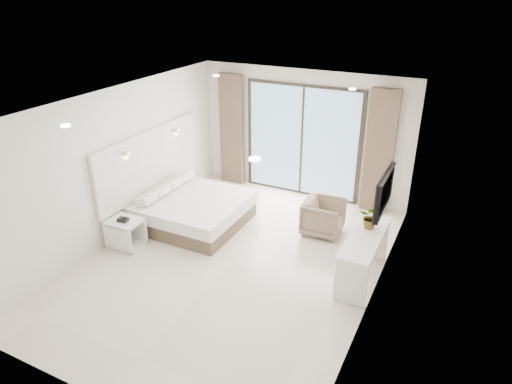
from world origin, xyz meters
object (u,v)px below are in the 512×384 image
bed (193,210)px  nightstand (126,233)px  console_desk (364,248)px  armchair (324,215)px

bed → nightstand: (-0.58, -1.24, -0.02)m
nightstand → console_desk: 4.08m
nightstand → armchair: 3.57m
bed → console_desk: 3.42m
nightstand → console_desk: console_desk is taller
bed → console_desk: size_ratio=1.22×
bed → console_desk: (3.39, -0.34, 0.28)m
armchair → nightstand: bearing=120.8°
console_desk → armchair: console_desk is taller
armchair → console_desk: bearing=-140.7°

